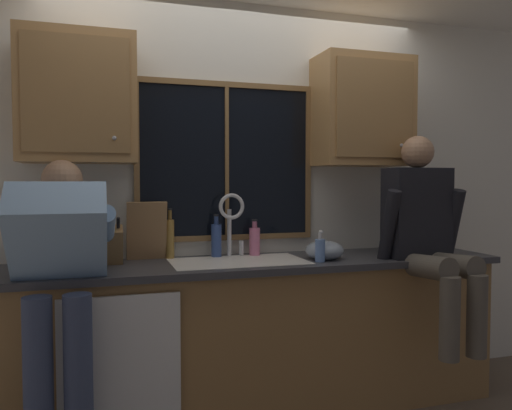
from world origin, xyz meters
name	(u,v)px	position (x,y,z in m)	size (l,w,h in m)	color
back_wall	(238,200)	(0.00, 0.06, 1.27)	(5.40, 0.12, 2.55)	silver
window_glass	(226,162)	(-0.10, -0.01, 1.52)	(1.10, 0.02, 0.95)	black
window_frame_top	(227,84)	(-0.10, -0.02, 2.02)	(1.17, 0.02, 0.04)	brown
window_frame_bottom	(227,237)	(-0.10, -0.02, 1.03)	(1.17, 0.02, 0.04)	brown
window_frame_left	(137,160)	(-0.67, -0.02, 1.52)	(0.04, 0.02, 0.95)	brown
window_frame_right	(308,162)	(0.47, -0.02, 1.52)	(0.04, 0.02, 0.95)	brown
window_mullion_center	(227,161)	(-0.10, -0.02, 1.52)	(0.02, 0.02, 0.95)	brown
lower_cabinet_run	(254,339)	(0.00, -0.29, 0.44)	(3.00, 0.58, 0.88)	olive
countertop	(255,264)	(0.00, -0.31, 0.90)	(3.06, 0.62, 0.04)	#38383D
dishwasher_front	(121,369)	(-0.80, -0.61, 0.46)	(0.60, 0.02, 0.74)	white
upper_cabinet_left	(78,98)	(-0.99, -0.17, 1.86)	(0.63, 0.36, 0.72)	#A87A47
upper_cabinet_right	(363,112)	(0.80, -0.17, 1.86)	(0.63, 0.36, 0.72)	#A87A47
sink	(238,278)	(-0.10, -0.30, 0.82)	(0.80, 0.46, 0.21)	white
faucet	(232,217)	(-0.09, -0.12, 1.17)	(0.18, 0.09, 0.40)	silver
person_standing	(60,275)	(-1.07, -0.59, 0.94)	(0.53, 0.71, 1.51)	#384260
person_sitting_on_counter	(426,229)	(1.02, -0.57, 1.10)	(0.54, 0.60, 1.26)	#595147
knife_block	(112,246)	(-0.82, -0.19, 1.03)	(0.12, 0.18, 0.32)	olive
cutting_board	(147,231)	(-0.62, -0.09, 1.10)	(0.24, 0.02, 0.36)	#997047
mixing_bowl	(324,250)	(0.43, -0.37, 0.97)	(0.24, 0.24, 0.12)	#8C99A8
soap_dispenser	(320,250)	(0.36, -0.46, 0.99)	(0.06, 0.07, 0.19)	#668CCC
bottle_green_glass	(255,241)	(0.06, -0.10, 1.02)	(0.07, 0.07, 0.23)	pink
bottle_tall_clear	(170,238)	(-0.47, -0.07, 1.05)	(0.05, 0.05, 0.31)	olive
bottle_amber_small	(216,239)	(-0.19, -0.09, 1.03)	(0.06, 0.06, 0.27)	#334C8C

